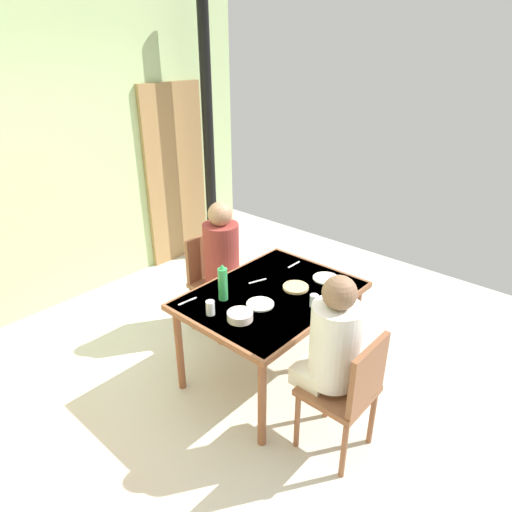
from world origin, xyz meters
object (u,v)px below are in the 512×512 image
object	(u,v)px
chair_near_diner	(349,390)
chair_far_diner	(213,277)
dining_table	(271,302)
person_far_diner	(222,252)
person_near_diner	(333,342)
water_bottle_green_near	(223,283)
serving_bowl_center	(240,316)

from	to	relation	value
chair_near_diner	chair_far_diner	distance (m)	1.70
dining_table	chair_far_diner	bearing A→B (deg)	77.64
chair_near_diner	person_far_diner	world-z (taller)	person_far_diner
person_near_diner	person_far_diner	xyz separation A→B (m)	(0.44, 1.37, 0.00)
water_bottle_green_near	serving_bowl_center	distance (m)	0.30
dining_table	chair_near_diner	world-z (taller)	chair_near_diner
person_near_diner	serving_bowl_center	world-z (taller)	person_near_diner
person_near_diner	water_bottle_green_near	size ratio (longest dim) A/B	2.80
chair_far_diner	person_far_diner	xyz separation A→B (m)	(-0.00, -0.14, 0.28)
dining_table	serving_bowl_center	bearing A→B (deg)	-170.80
dining_table	person_near_diner	distance (m)	0.74
dining_table	chair_near_diner	distance (m)	0.88
dining_table	water_bottle_green_near	world-z (taller)	water_bottle_green_near
serving_bowl_center	person_far_diner	bearing A→B (deg)	52.32
chair_near_diner	water_bottle_green_near	size ratio (longest dim) A/B	3.17
chair_far_diner	dining_table	bearing A→B (deg)	77.64
serving_bowl_center	chair_far_diner	bearing A→B (deg)	56.83
chair_near_diner	person_far_diner	size ratio (longest dim) A/B	1.13
chair_far_diner	water_bottle_green_near	world-z (taller)	water_bottle_green_near
person_far_diner	dining_table	bearing A→B (deg)	75.28
chair_near_diner	chair_far_diner	xyz separation A→B (m)	(0.44, 1.64, 0.00)
dining_table	chair_near_diner	xyz separation A→B (m)	(-0.26, -0.82, -0.16)
person_far_diner	serving_bowl_center	bearing A→B (deg)	52.32
person_near_diner	dining_table	bearing A→B (deg)	69.24
chair_near_diner	person_near_diner	world-z (taller)	person_near_diner
dining_table	person_far_diner	bearing A→B (deg)	75.28
person_near_diner	serving_bowl_center	bearing A→B (deg)	102.67
person_near_diner	water_bottle_green_near	world-z (taller)	person_near_diner
chair_far_diner	serving_bowl_center	size ratio (longest dim) A/B	5.12
dining_table	person_far_diner	world-z (taller)	person_far_diner
person_far_diner	water_bottle_green_near	xyz separation A→B (m)	(-0.47, -0.48, 0.08)
chair_far_diner	person_far_diner	size ratio (longest dim) A/B	1.13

